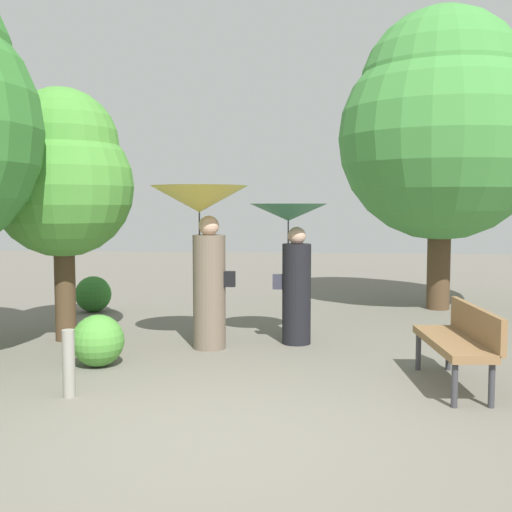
{
  "coord_description": "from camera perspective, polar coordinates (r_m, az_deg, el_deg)",
  "views": [
    {
      "loc": [
        0.88,
        -4.87,
        1.86
      ],
      "look_at": [
        0.0,
        3.62,
        1.17
      ],
      "focal_mm": 44.2,
      "sensor_mm": 36.0,
      "label": 1
    }
  ],
  "objects": [
    {
      "name": "bush_path_left",
      "position": [
        7.56,
        -14.11,
        -7.44
      ],
      "size": [
        0.6,
        0.6,
        0.6
      ],
      "primitive_type": "sphere",
      "color": "#4C9338",
      "rests_on": "ground"
    },
    {
      "name": "tree_near_right",
      "position": [
        11.79,
        16.48,
        11.48
      ],
      "size": [
        3.62,
        3.62,
        5.31
      ],
      "color": "#4C3823",
      "rests_on": "ground"
    },
    {
      "name": "park_bench",
      "position": [
        6.81,
        17.99,
        -7.05
      ],
      "size": [
        0.63,
        1.54,
        0.83
      ],
      "rotation": [
        0.0,
        0.0,
        -1.48
      ],
      "color": "#38383D",
      "rests_on": "ground"
    },
    {
      "name": "ground_plane",
      "position": [
        5.29,
        -4.22,
        -16.0
      ],
      "size": [
        40.0,
        40.0,
        0.0
      ],
      "primitive_type": "plane",
      "color": "#6B665B"
    },
    {
      "name": "person_right",
      "position": [
        8.43,
        3.28,
        0.66
      ],
      "size": [
        1.04,
        1.04,
        1.88
      ],
      "rotation": [
        0.0,
        0.0,
        1.49
      ],
      "color": "black",
      "rests_on": "ground"
    },
    {
      "name": "path_marker_post",
      "position": [
        6.45,
        -16.59,
        -9.29
      ],
      "size": [
        0.12,
        0.12,
        0.66
      ],
      "primitive_type": "cylinder",
      "color": "gray",
      "rests_on": "ground"
    },
    {
      "name": "bush_behind_bench",
      "position": [
        11.39,
        -14.51,
        -3.35
      ],
      "size": [
        0.63,
        0.63,
        0.63
      ],
      "primitive_type": "sphere",
      "color": "#2D6B28",
      "rests_on": "ground"
    },
    {
      "name": "tree_mid_left",
      "position": [
        8.99,
        -17.13,
        7.12
      ],
      "size": [
        1.91,
        1.91,
        3.44
      ],
      "color": "#4C3823",
      "rests_on": "ground"
    },
    {
      "name": "person_left",
      "position": [
        8.15,
        -4.84,
        2.36
      ],
      "size": [
        1.25,
        1.25,
        2.11
      ],
      "rotation": [
        0.0,
        0.0,
        1.49
      ],
      "color": "#6B5B4C",
      "rests_on": "ground"
    }
  ]
}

